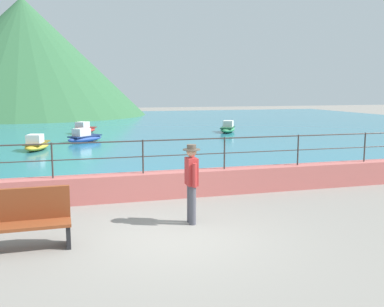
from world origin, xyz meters
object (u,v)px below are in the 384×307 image
at_px(boat_2, 228,128).
at_px(boat_3, 84,129).
at_px(boat_4, 84,137).
at_px(bench_main, 23,219).
at_px(boat_5, 37,144).
at_px(person_walking, 191,180).

distance_m(boat_2, boat_3, 9.43).
distance_m(boat_2, boat_4, 9.87).
bearing_deg(bench_main, boat_5, 92.42).
relative_size(person_walking, boat_5, 0.72).
xyz_separation_m(person_walking, boat_2, (7.74, 18.32, -0.65)).
bearing_deg(person_walking, bench_main, -169.76).
bearing_deg(boat_4, boat_5, -131.91).
bearing_deg(person_walking, boat_4, 96.21).
distance_m(boat_3, boat_4, 4.86).
height_order(bench_main, boat_2, bench_main).
relative_size(boat_2, boat_5, 1.00).
relative_size(boat_3, boat_5, 0.99).
bearing_deg(bench_main, person_walking, 10.24).
bearing_deg(bench_main, boat_2, 59.52).
relative_size(bench_main, boat_5, 0.70).
distance_m(bench_main, boat_5, 13.43).
relative_size(person_walking, boat_3, 0.72).
height_order(person_walking, boat_2, person_walking).
bearing_deg(person_walking, boat_2, 67.10).
xyz_separation_m(bench_main, boat_5, (-0.57, 13.41, -0.23)).
bearing_deg(boat_5, person_walking, -72.76).
height_order(boat_4, boat_5, same).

